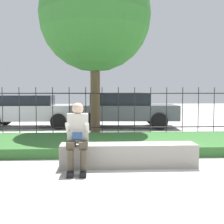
# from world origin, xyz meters

# --- Properties ---
(ground_plane) EXTENTS (60.00, 60.00, 0.00)m
(ground_plane) POSITION_xyz_m (0.00, 0.00, 0.00)
(ground_plane) COLOR #B2AFA8
(stone_bench) EXTENTS (2.61, 0.50, 0.45)m
(stone_bench) POSITION_xyz_m (-0.36, 0.00, 0.20)
(stone_bench) COLOR gray
(stone_bench) RESTS_ON ground_plane
(person_seated_reader) EXTENTS (0.42, 0.73, 1.25)m
(person_seated_reader) POSITION_xyz_m (-1.31, -0.28, 0.68)
(person_seated_reader) COLOR black
(person_seated_reader) RESTS_ON ground_plane
(grass_berm) EXTENTS (10.21, 2.65, 0.23)m
(grass_berm) POSITION_xyz_m (0.00, 2.03, 0.11)
(grass_berm) COLOR #33662D
(grass_berm) RESTS_ON ground_plane
(iron_fence) EXTENTS (8.21, 0.03, 1.58)m
(iron_fence) POSITION_xyz_m (0.00, 3.85, 0.83)
(iron_fence) COLOR #232326
(iron_fence) RESTS_ON ground_plane
(car_parked_center) EXTENTS (4.29, 2.13, 1.38)m
(car_parked_center) POSITION_xyz_m (0.13, 6.61, 0.74)
(car_parked_center) COLOR #4C5156
(car_parked_center) RESTS_ON ground_plane
(car_parked_left) EXTENTS (3.97, 1.91, 1.29)m
(car_parked_left) POSITION_xyz_m (-3.66, 6.81, 0.70)
(car_parked_left) COLOR #B7B7BC
(car_parked_left) RESTS_ON ground_plane
(tree_behind_fence) EXTENTS (3.63, 3.63, 5.73)m
(tree_behind_fence) POSITION_xyz_m (-0.98, 4.38, 3.90)
(tree_behind_fence) COLOR brown
(tree_behind_fence) RESTS_ON ground_plane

